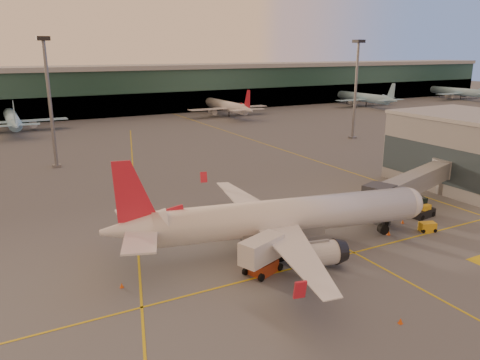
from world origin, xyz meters
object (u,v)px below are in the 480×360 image
gpu_cart (427,227)px  pushback_tug (423,212)px  main_airplane (279,218)px  catering_truck (262,254)px

gpu_cart → pushback_tug: (3.95, 4.26, 0.17)m
main_airplane → pushback_tug: bearing=11.0°
pushback_tug → catering_truck: bearing=-178.5°
catering_truck → gpu_cart: size_ratio=2.37×
catering_truck → pushback_tug: 29.72m
catering_truck → gpu_cart: (25.43, -0.04, -1.71)m
main_airplane → gpu_cart: bearing=-0.8°
catering_truck → gpu_cart: bearing=-21.0°
main_airplane → catering_truck: main_airplane is taller
main_airplane → gpu_cart: (20.46, -4.52, -3.34)m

